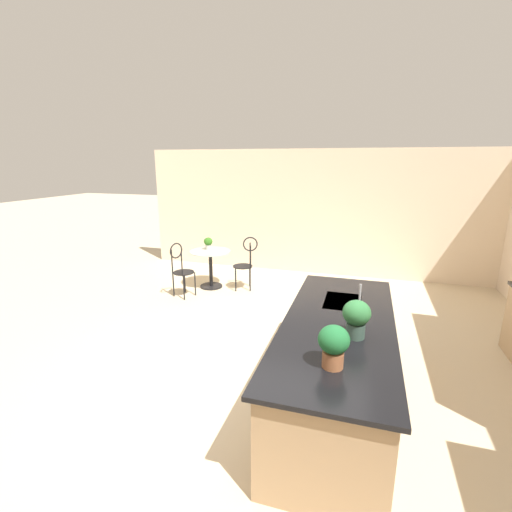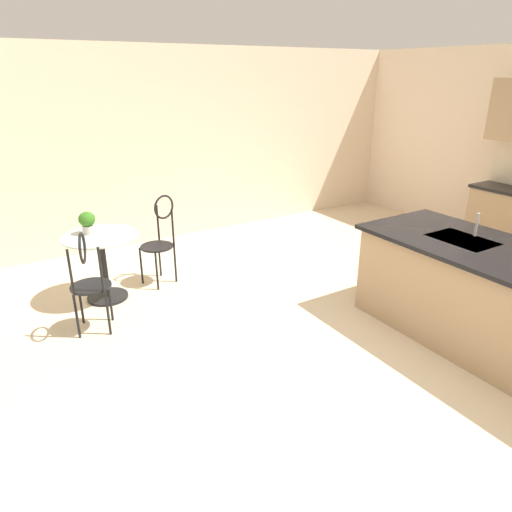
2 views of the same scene
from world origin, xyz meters
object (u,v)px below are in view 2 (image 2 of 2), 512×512
Objects in this scene: bistro_table at (103,261)px; chair_by_island at (89,278)px; potted_plant_on_table at (87,221)px; chair_near_window at (160,236)px.

chair_by_island reaches higher than bistro_table.
potted_plant_on_table is at bearing 165.19° from chair_by_island.
chair_near_window is 1.25m from chair_by_island.
chair_near_window reaches higher than bistro_table.
bistro_table is at bearing -81.26° from chair_near_window.
bistro_table is 3.30× the size of potted_plant_on_table.
potted_plant_on_table reaches higher than bistro_table.
chair_near_window is 4.30× the size of potted_plant_on_table.
chair_by_island is at bearing -14.81° from potted_plant_on_table.
chair_near_window reaches higher than potted_plant_on_table.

